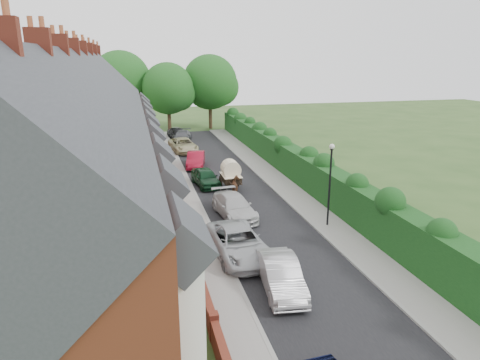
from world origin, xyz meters
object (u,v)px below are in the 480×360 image
object	(u,v)px
horse	(236,187)
car_white	(234,206)
car_silver_b	(238,243)
car_green	(206,177)
car_beige	(183,145)
car_grey	(182,137)
horse_cart	(231,173)
car_silver_a	(281,275)
car_black	(178,133)
lamppost	(330,175)
car_red	(196,160)

from	to	relation	value
horse	car_white	bearing A→B (deg)	78.67
car_silver_b	car_green	bearing A→B (deg)	84.25
car_beige	car_grey	distance (m)	5.34
car_green	horse_cart	xyz separation A→B (m)	(1.76, -1.38, 0.63)
horse_cart	car_white	bearing A→B (deg)	-100.78
car_silver_a	car_grey	distance (m)	34.93
car_grey	horse_cart	size ratio (longest dim) A/B	1.46
car_silver_a	horse_cart	distance (m)	15.20
horse_cart	car_black	bearing A→B (deg)	94.59
car_white	horse_cart	distance (m)	6.00
car_beige	horse	distance (m)	16.45
car_silver_b	horse_cart	size ratio (longest dim) A/B	1.68
lamppost	car_grey	distance (m)	29.30
car_silver_a	car_silver_b	distance (m)	3.83
car_red	car_grey	size ratio (longest dim) A/B	0.92
car_grey	car_black	bearing A→B (deg)	110.40
car_red	horse_cart	size ratio (longest dim) A/B	1.35
car_silver_a	car_black	distance (m)	37.29
car_white	car_black	distance (m)	28.01
car_silver_b	car_red	distance (m)	19.05
car_silver_a	car_green	size ratio (longest dim) A/B	1.07
car_white	car_black	bearing A→B (deg)	85.56
car_silver_a	car_silver_b	xyz separation A→B (m)	(-1.05, 3.68, 0.03)
car_black	horse_cart	bearing A→B (deg)	-100.13
car_white	horse_cart	bearing A→B (deg)	73.42
car_white	car_beige	world-z (taller)	car_beige
car_silver_b	car_beige	world-z (taller)	car_silver_b
car_red	car_black	size ratio (longest dim) A/B	1.02
car_grey	car_silver_b	bearing A→B (deg)	-77.49
lamppost	car_silver_a	bearing A→B (deg)	-129.69
car_grey	horse	size ratio (longest dim) A/B	2.77
lamppost	car_black	xyz separation A→B (m)	(-5.82, 31.00, -2.57)
car_beige	car_grey	xyz separation A→B (m)	(0.51, 5.31, -0.05)
car_silver_b	car_green	size ratio (longest dim) A/B	1.31
car_green	car_black	size ratio (longest dim) A/B	0.97
car_silver_a	horse	world-z (taller)	car_silver_a
car_green	horse	distance (m)	3.68
car_black	horse	size ratio (longest dim) A/B	2.50
car_red	horse	world-z (taller)	horse
car_white	car_green	bearing A→B (deg)	89.26
car_silver_a	car_red	size ratio (longest dim) A/B	1.01
horse_cart	car_green	bearing A→B (deg)	141.84
car_silver_b	lamppost	bearing A→B (deg)	18.86
lamppost	horse	world-z (taller)	lamppost
car_silver_a	car_black	size ratio (longest dim) A/B	1.03
horse_cart	car_red	bearing A→B (deg)	102.25
lamppost	car_silver_a	xyz separation A→B (m)	(-5.21, -6.28, -2.57)
horse_cart	car_silver_b	bearing A→B (deg)	-100.95
car_green	horse_cart	size ratio (longest dim) A/B	1.28
car_silver_b	car_white	world-z (taller)	car_silver_b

